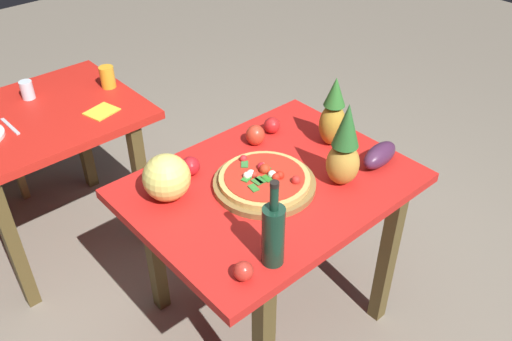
{
  "coord_description": "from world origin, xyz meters",
  "views": [
    {
      "loc": [
        -1.18,
        -1.25,
        2.09
      ],
      "look_at": [
        -0.04,
        0.04,
        0.83
      ],
      "focal_mm": 37.96,
      "sensor_mm": 36.0,
      "label": 1
    }
  ],
  "objects_px": {
    "background_table": "(39,136)",
    "tomato_at_corner": "(243,271)",
    "pizza_board": "(264,184)",
    "tomato_near_board": "(190,166)",
    "bell_pepper": "(255,135)",
    "napkin_folded": "(102,112)",
    "display_table": "(270,202)",
    "tomato_beside_pepper": "(272,125)",
    "wine_bottle": "(273,234)",
    "pizza": "(265,178)",
    "drinking_glass_juice": "(107,77)",
    "drinking_glass_water": "(27,90)",
    "knife_utensil": "(10,126)",
    "pineapple_right": "(344,149)",
    "eggplant": "(380,155)",
    "pineapple_left": "(333,115)",
    "melon": "(167,178)"
  },
  "relations": [
    {
      "from": "pizza",
      "to": "tomato_near_board",
      "type": "bearing_deg",
      "value": 123.25
    },
    {
      "from": "melon",
      "to": "napkin_folded",
      "type": "distance_m",
      "value": 0.77
    },
    {
      "from": "tomato_beside_pepper",
      "to": "knife_utensil",
      "type": "height_order",
      "value": "tomato_beside_pepper"
    },
    {
      "from": "tomato_at_corner",
      "to": "eggplant",
      "type": "bearing_deg",
      "value": 7.52
    },
    {
      "from": "bell_pepper",
      "to": "eggplant",
      "type": "height_order",
      "value": "eggplant"
    },
    {
      "from": "napkin_folded",
      "to": "pizza",
      "type": "bearing_deg",
      "value": -78.2
    },
    {
      "from": "bell_pepper",
      "to": "knife_utensil",
      "type": "height_order",
      "value": "bell_pepper"
    },
    {
      "from": "wine_bottle",
      "to": "tomato_at_corner",
      "type": "height_order",
      "value": "wine_bottle"
    },
    {
      "from": "background_table",
      "to": "drinking_glass_juice",
      "type": "distance_m",
      "value": 0.45
    },
    {
      "from": "wine_bottle",
      "to": "napkin_folded",
      "type": "bearing_deg",
      "value": 87.53
    },
    {
      "from": "eggplant",
      "to": "tomato_at_corner",
      "type": "distance_m",
      "value": 0.84
    },
    {
      "from": "drinking_glass_juice",
      "to": "wine_bottle",
      "type": "bearing_deg",
      "value": -98.17
    },
    {
      "from": "display_table",
      "to": "napkin_folded",
      "type": "height_order",
      "value": "napkin_folded"
    },
    {
      "from": "pizza",
      "to": "bell_pepper",
      "type": "relative_size",
      "value": 3.88
    },
    {
      "from": "background_table",
      "to": "tomato_beside_pepper",
      "type": "height_order",
      "value": "tomato_beside_pepper"
    },
    {
      "from": "background_table",
      "to": "tomato_at_corner",
      "type": "xyz_separation_m",
      "value": [
        0.08,
        -1.46,
        0.15
      ]
    },
    {
      "from": "bell_pepper",
      "to": "napkin_folded",
      "type": "distance_m",
      "value": 0.79
    },
    {
      "from": "pineapple_right",
      "to": "tomato_near_board",
      "type": "distance_m",
      "value": 0.62
    },
    {
      "from": "drinking_glass_juice",
      "to": "napkin_folded",
      "type": "relative_size",
      "value": 0.8
    },
    {
      "from": "pizza",
      "to": "wine_bottle",
      "type": "xyz_separation_m",
      "value": [
        -0.25,
        -0.32,
        0.08
      ]
    },
    {
      "from": "tomato_at_corner",
      "to": "drinking_glass_water",
      "type": "relative_size",
      "value": 0.72
    },
    {
      "from": "pizza_board",
      "to": "tomato_near_board",
      "type": "bearing_deg",
      "value": 122.98
    },
    {
      "from": "drinking_glass_water",
      "to": "pineapple_right",
      "type": "bearing_deg",
      "value": -66.52
    },
    {
      "from": "melon",
      "to": "knife_utensil",
      "type": "distance_m",
      "value": 0.95
    },
    {
      "from": "pineapple_right",
      "to": "knife_utensil",
      "type": "distance_m",
      "value": 1.54
    },
    {
      "from": "drinking_glass_juice",
      "to": "drinking_glass_water",
      "type": "height_order",
      "value": "drinking_glass_juice"
    },
    {
      "from": "tomato_beside_pepper",
      "to": "bell_pepper",
      "type": "bearing_deg",
      "value": -171.08
    },
    {
      "from": "pineapple_left",
      "to": "melon",
      "type": "bearing_deg",
      "value": 167.91
    },
    {
      "from": "pineapple_right",
      "to": "knife_utensil",
      "type": "xyz_separation_m",
      "value": [
        -0.83,
        1.29,
        -0.15
      ]
    },
    {
      "from": "pizza",
      "to": "drinking_glass_water",
      "type": "relative_size",
      "value": 3.88
    },
    {
      "from": "pineapple_left",
      "to": "drinking_glass_water",
      "type": "xyz_separation_m",
      "value": [
        -0.83,
        1.28,
        -0.1
      ]
    },
    {
      "from": "eggplant",
      "to": "pineapple_left",
      "type": "bearing_deg",
      "value": 97.35
    },
    {
      "from": "pizza",
      "to": "wine_bottle",
      "type": "distance_m",
      "value": 0.42
    },
    {
      "from": "tomato_at_corner",
      "to": "tomato_beside_pepper",
      "type": "height_order",
      "value": "tomato_beside_pepper"
    },
    {
      "from": "background_table",
      "to": "display_table",
      "type": "bearing_deg",
      "value": -66.43
    },
    {
      "from": "pizza",
      "to": "bell_pepper",
      "type": "xyz_separation_m",
      "value": [
        0.18,
        0.25,
        0.0
      ]
    },
    {
      "from": "pineapple_right",
      "to": "bell_pepper",
      "type": "bearing_deg",
      "value": 99.25
    },
    {
      "from": "drinking_glass_juice",
      "to": "knife_utensil",
      "type": "xyz_separation_m",
      "value": [
        -0.54,
        -0.05,
        -0.05
      ]
    },
    {
      "from": "eggplant",
      "to": "drinking_glass_water",
      "type": "bearing_deg",
      "value": 119.51
    },
    {
      "from": "display_table",
      "to": "tomato_beside_pepper",
      "type": "distance_m",
      "value": 0.4
    },
    {
      "from": "bell_pepper",
      "to": "display_table",
      "type": "bearing_deg",
      "value": -119.05
    },
    {
      "from": "eggplant",
      "to": "tomato_at_corner",
      "type": "relative_size",
      "value": 3.02
    },
    {
      "from": "tomato_at_corner",
      "to": "knife_utensil",
      "type": "relative_size",
      "value": 0.37
    },
    {
      "from": "pizza_board",
      "to": "bell_pepper",
      "type": "relative_size",
      "value": 4.39
    },
    {
      "from": "bell_pepper",
      "to": "tomato_at_corner",
      "type": "relative_size",
      "value": 1.4
    },
    {
      "from": "pineapple_left",
      "to": "tomato_beside_pepper",
      "type": "height_order",
      "value": "pineapple_left"
    },
    {
      "from": "wine_bottle",
      "to": "pizza_board",
      "type": "bearing_deg",
      "value": 51.67
    },
    {
      "from": "pineapple_left",
      "to": "tomato_beside_pepper",
      "type": "xyz_separation_m",
      "value": [
        -0.13,
        0.24,
        -0.11
      ]
    },
    {
      "from": "pineapple_right",
      "to": "drinking_glass_water",
      "type": "bearing_deg",
      "value": 113.48
    },
    {
      "from": "tomato_at_corner",
      "to": "knife_utensil",
      "type": "distance_m",
      "value": 1.43
    }
  ]
}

